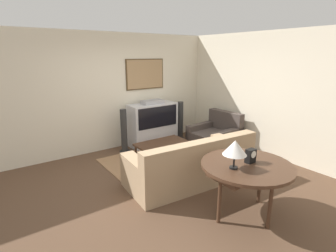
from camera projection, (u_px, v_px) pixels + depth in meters
The scene contains 13 objects.
ground_plane at pixel (164, 179), 4.80m from camera, with size 12.00×12.00×0.00m, color brown.
wall_back at pixel (112, 92), 6.12m from camera, with size 12.00×0.10×2.70m.
wall_right at pixel (259, 94), 5.91m from camera, with size 0.06×12.00×2.70m.
area_rug at pixel (157, 161), 5.62m from camera, with size 2.10×1.64×0.01m.
tv at pixel (153, 124), 6.54m from camera, with size 1.20×0.51×1.13m.
couch at pixel (191, 166), 4.65m from camera, with size 2.31×1.12×0.86m.
armchair at pixel (215, 137), 6.37m from camera, with size 1.03×1.01×0.86m.
coffee_table at pixel (162, 144), 5.55m from camera, with size 1.10×0.62×0.41m.
console_table at pixel (247, 168), 3.58m from camera, with size 1.25×1.25×0.77m.
table_lamp at pixel (235, 148), 3.36m from camera, with size 0.31×0.31×0.39m.
mantel_clock at pixel (251, 156), 3.59m from camera, with size 0.14×0.10×0.19m.
speaker_tower_left at pixel (124, 132), 6.04m from camera, with size 0.25×0.25×1.01m.
speaker_tower_right at pixel (180, 122), 6.96m from camera, with size 0.25×0.25×1.01m.
Camera 1 is at (-2.47, -3.60, 2.23)m, focal length 28.00 mm.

